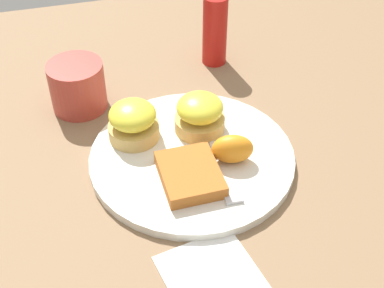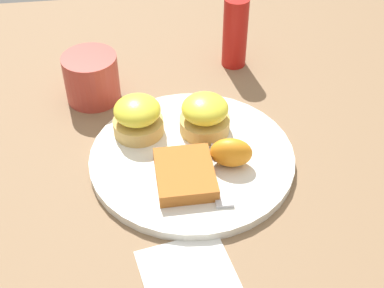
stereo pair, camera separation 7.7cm
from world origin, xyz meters
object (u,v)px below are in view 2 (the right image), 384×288
at_px(sandwich_benedict_left, 205,115).
at_px(condiment_bottle, 235,32).
at_px(sandwich_benedict_right, 138,117).
at_px(orange_wedge, 231,152).
at_px(hashbrown_patty, 185,174).
at_px(fork, 217,163).
at_px(cup, 92,77).

bearing_deg(sandwich_benedict_left, condiment_bottle, -22.90).
height_order(sandwich_benedict_right, orange_wedge, sandwich_benedict_right).
bearing_deg(hashbrown_patty, condiment_bottle, -22.82).
bearing_deg(fork, orange_wedge, -96.76).
bearing_deg(sandwich_benedict_right, orange_wedge, -125.07).
distance_m(sandwich_benedict_right, orange_wedge, 0.15).
bearing_deg(orange_wedge, hashbrown_patty, 108.01).
xyz_separation_m(cup, condiment_bottle, (0.07, -0.25, 0.02)).
distance_m(sandwich_benedict_left, condiment_bottle, 0.22).
relative_size(hashbrown_patty, condiment_bottle, 0.76).
bearing_deg(orange_wedge, sandwich_benedict_left, 18.00).
bearing_deg(sandwich_benedict_left, sandwich_benedict_right, 84.87).
xyz_separation_m(sandwich_benedict_left, orange_wedge, (-0.08, -0.03, -0.01)).
xyz_separation_m(sandwich_benedict_left, fork, (-0.08, -0.01, -0.03)).
distance_m(sandwich_benedict_right, hashbrown_patty, 0.13).
distance_m(hashbrown_patty, cup, 0.26).
relative_size(orange_wedge, condiment_bottle, 0.46).
xyz_separation_m(sandwich_benedict_left, condiment_bottle, (0.20, -0.08, 0.02)).
bearing_deg(condiment_bottle, sandwich_benedict_left, 157.10).
distance_m(cup, condiment_bottle, 0.27).
relative_size(hashbrown_patty, cup, 0.83).
bearing_deg(sandwich_benedict_left, orange_wedge, -162.00).
relative_size(fork, condiment_bottle, 1.53).
bearing_deg(hashbrown_patty, sandwich_benedict_left, -22.67).
bearing_deg(sandwich_benedict_right, cup, 30.74).
bearing_deg(cup, condiment_bottle, -74.40).
relative_size(sandwich_benedict_right, cup, 0.65).
bearing_deg(orange_wedge, cup, 43.56).
bearing_deg(cup, hashbrown_patty, -150.78).
height_order(sandwich_benedict_left, orange_wedge, sandwich_benedict_left).
bearing_deg(hashbrown_patty, orange_wedge, -71.99).
height_order(hashbrown_patty, condiment_bottle, condiment_bottle).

